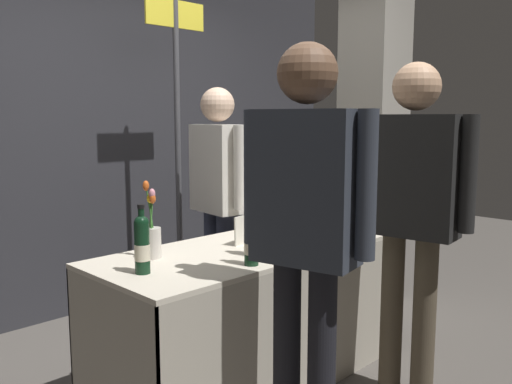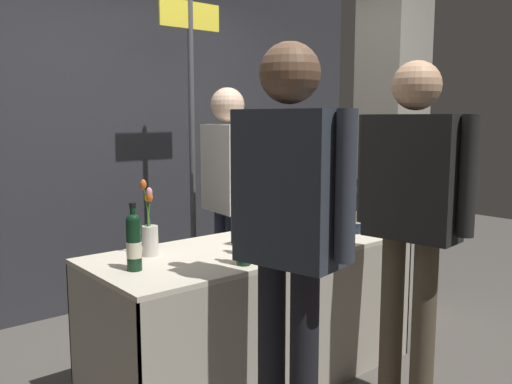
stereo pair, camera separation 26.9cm
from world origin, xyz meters
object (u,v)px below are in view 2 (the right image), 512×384
wine_glass_near_vendor (299,231)px  flower_vase (150,232)px  tasting_table (256,285)px  display_bottle_0 (134,241)px  booth_signpost (192,122)px  featured_wine_bottle (371,211)px  vendor_presenter (228,186)px  taster_foreground_right (289,217)px  concrete_pillar (392,101)px

wine_glass_near_vendor → flower_vase: bearing=147.1°
tasting_table → display_bottle_0: bearing=-178.1°
tasting_table → booth_signpost: size_ratio=0.79×
display_bottle_0 → flower_vase: bearing=45.8°
featured_wine_bottle → flower_vase: size_ratio=0.73×
featured_wine_bottle → vendor_presenter: (-0.47, 0.86, 0.11)m
display_bottle_0 → booth_signpost: size_ratio=0.14×
wine_glass_near_vendor → taster_foreground_right: 0.68m
display_bottle_0 → taster_foreground_right: (0.36, -0.67, 0.17)m
featured_wine_bottle → wine_glass_near_vendor: featured_wine_bottle is taller
display_bottle_0 → wine_glass_near_vendor: display_bottle_0 is taller
featured_wine_bottle → display_bottle_0: bearing=174.8°
flower_vase → concrete_pillar: bearing=3.7°
tasting_table → display_bottle_0: (-0.76, -0.03, 0.38)m
vendor_presenter → booth_signpost: size_ratio=0.72×
featured_wine_bottle → vendor_presenter: 0.99m
vendor_presenter → flower_vase: bearing=-52.5°
taster_foreground_right → vendor_presenter: bearing=-39.7°
taster_foreground_right → display_bottle_0: bearing=16.3°
featured_wine_bottle → taster_foreground_right: size_ratio=0.16×
featured_wine_bottle → display_bottle_0: 1.57m
flower_vase → vendor_presenter: vendor_presenter is taller
flower_vase → display_bottle_0: bearing=-134.2°
booth_signpost → concrete_pillar: bearing=-34.3°
taster_foreground_right → booth_signpost: (0.76, 1.87, 0.37)m
concrete_pillar → vendor_presenter: size_ratio=1.91×
concrete_pillar → wine_glass_near_vendor: size_ratio=21.11×
concrete_pillar → display_bottle_0: (-2.39, -0.34, -0.69)m
flower_vase → taster_foreground_right: (0.17, -0.86, 0.18)m
display_bottle_0 → booth_signpost: booth_signpost is taller
flower_vase → booth_signpost: (0.93, 1.01, 0.55)m
tasting_table → featured_wine_bottle: size_ratio=6.44×
display_bottle_0 → tasting_table: bearing=1.9°
taster_foreground_right → tasting_table: bearing=-42.2°
featured_wine_bottle → wine_glass_near_vendor: 0.72m
tasting_table → display_bottle_0: 0.85m
tasting_table → taster_foreground_right: bearing=-120.2°
wine_glass_near_vendor → tasting_table: bearing=108.4°
flower_vase → taster_foreground_right: size_ratio=0.22×
taster_foreground_right → concrete_pillar: bearing=-75.7°
wine_glass_near_vendor → flower_vase: size_ratio=0.39×
concrete_pillar → vendor_presenter: concrete_pillar is taller
display_bottle_0 → booth_signpost: (1.11, 1.21, 0.53)m
flower_vase → taster_foreground_right: bearing=-78.8°
display_bottle_0 → taster_foreground_right: bearing=-61.7°
taster_foreground_right → wine_glass_near_vendor: bearing=-60.3°
featured_wine_bottle → display_bottle_0: (-1.56, 0.14, 0.01)m
featured_wine_bottle → wine_glass_near_vendor: (-0.71, -0.09, -0.01)m
flower_vase → vendor_presenter: bearing=30.4°
display_bottle_0 → flower_vase: (0.19, 0.19, -0.02)m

